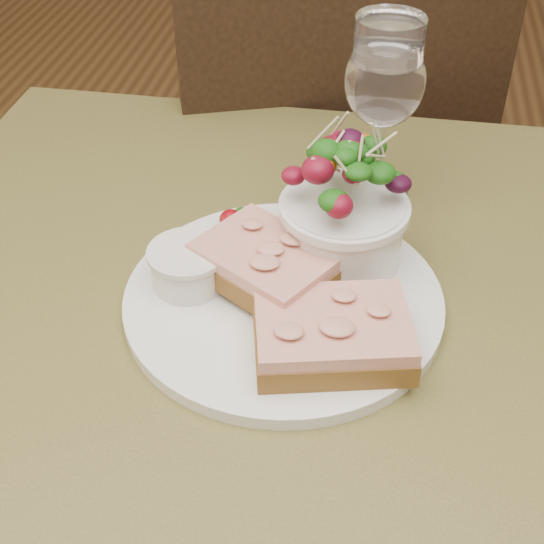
% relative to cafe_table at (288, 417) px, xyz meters
% --- Properties ---
extents(cafe_table, '(0.80, 0.80, 0.75)m').
position_rel_cafe_table_xyz_m(cafe_table, '(0.00, 0.00, 0.00)').
color(cafe_table, '#4C4820').
rests_on(cafe_table, ground).
extents(chair_far, '(0.54, 0.54, 0.90)m').
position_rel_cafe_table_xyz_m(chair_far, '(-0.05, 0.61, -0.36)').
color(chair_far, black).
rests_on(chair_far, ground).
extents(dinner_plate, '(0.27, 0.27, 0.01)m').
position_rel_cafe_table_xyz_m(dinner_plate, '(-0.01, 0.04, 0.11)').
color(dinner_plate, white).
rests_on(dinner_plate, cafe_table).
extents(sandwich_front, '(0.14, 0.11, 0.03)m').
position_rel_cafe_table_xyz_m(sandwich_front, '(0.04, -0.02, 0.13)').
color(sandwich_front, '#523715').
rests_on(sandwich_front, dinner_plate).
extents(sandwich_back, '(0.14, 0.13, 0.03)m').
position_rel_cafe_table_xyz_m(sandwich_back, '(-0.03, 0.05, 0.14)').
color(sandwich_back, '#523715').
rests_on(sandwich_back, dinner_plate).
extents(ramekin, '(0.06, 0.06, 0.04)m').
position_rel_cafe_table_xyz_m(ramekin, '(-0.10, 0.04, 0.13)').
color(ramekin, silver).
rests_on(ramekin, dinner_plate).
extents(salad_bowl, '(0.11, 0.11, 0.13)m').
position_rel_cafe_table_xyz_m(salad_bowl, '(0.03, 0.10, 0.17)').
color(salad_bowl, white).
rests_on(salad_bowl, dinner_plate).
extents(garnish, '(0.05, 0.04, 0.02)m').
position_rel_cafe_table_xyz_m(garnish, '(-0.07, 0.13, 0.12)').
color(garnish, black).
rests_on(garnish, dinner_plate).
extents(wine_glass, '(0.08, 0.08, 0.18)m').
position_rel_cafe_table_xyz_m(wine_glass, '(0.05, 0.22, 0.22)').
color(wine_glass, white).
rests_on(wine_glass, cafe_table).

